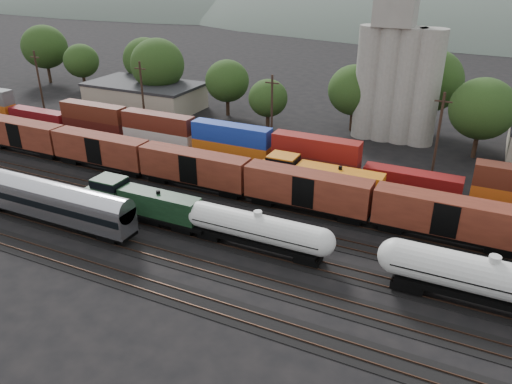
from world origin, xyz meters
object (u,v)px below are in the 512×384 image
at_px(tank_car_a, 258,229).
at_px(grain_silo, 397,71).
at_px(passenger_coach, 48,199).
at_px(orange_locomotive, 316,177).
at_px(green_locomotive, 139,201).

height_order(tank_car_a, grain_silo, grain_silo).
bearing_deg(grain_silo, passenger_coach, -121.59).
distance_m(tank_car_a, orange_locomotive, 15.03).
bearing_deg(passenger_coach, orange_locomotive, 39.30).
bearing_deg(tank_car_a, orange_locomotive, 86.61).
height_order(green_locomotive, passenger_coach, passenger_coach).
relative_size(green_locomotive, passenger_coach, 0.72).
bearing_deg(grain_silo, green_locomotive, -115.66).
distance_m(tank_car_a, grain_silo, 42.18).
xyz_separation_m(green_locomotive, tank_car_a, (14.95, -0.00, 0.09)).
bearing_deg(green_locomotive, passenger_coach, -149.82).
bearing_deg(green_locomotive, tank_car_a, -0.00).
xyz_separation_m(orange_locomotive, grain_silo, (3.85, 26.00, 8.70)).
height_order(green_locomotive, orange_locomotive, orange_locomotive).
bearing_deg(orange_locomotive, tank_car_a, -93.39).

